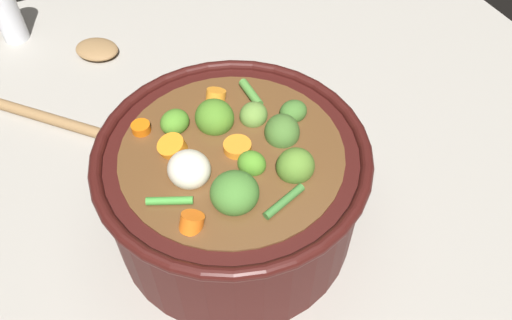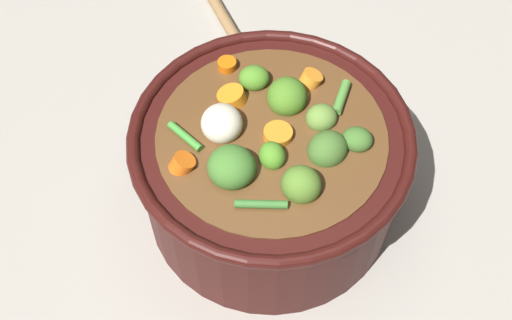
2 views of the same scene
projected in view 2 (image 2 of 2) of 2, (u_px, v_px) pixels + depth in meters
ground_plane at (269, 201)px, 0.68m from camera, size 1.10×1.10×0.00m
cooking_pot at (271, 167)px, 0.63m from camera, size 0.27×0.27×0.14m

